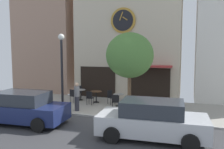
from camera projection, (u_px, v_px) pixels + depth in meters
name	position (u px, v px, depth m)	size (l,w,h in m)	color
ground_plane	(95.00, 119.00, 12.14)	(24.96, 10.69, 0.13)	#9E998E
clock_building	(128.00, 16.00, 17.89)	(7.94, 4.26, 11.83)	beige
neighbor_building_left	(53.00, 28.00, 21.12)	(5.32, 4.73, 11.03)	#9E7A66
street_lamp	(62.00, 72.00, 13.52)	(0.36, 0.36, 4.48)	black
street_tree	(130.00, 55.00, 12.46)	(2.57, 2.31, 4.49)	brown
cafe_table_center_left	(80.00, 92.00, 16.55)	(0.79, 0.79, 0.76)	black
cafe_table_near_curb	(96.00, 94.00, 15.81)	(0.77, 0.77, 0.77)	black
cafe_table_center	(119.00, 98.00, 14.78)	(0.69, 0.69, 0.77)	black
cafe_table_near_door	(145.00, 102.00, 13.65)	(0.68, 0.68, 0.77)	black
cafe_chair_left_end	(73.00, 95.00, 15.77)	(0.50, 0.50, 0.90)	black
cafe_chair_near_tree	(111.00, 96.00, 15.38)	(0.56, 0.56, 0.90)	black
cafe_chair_right_end	(90.00, 97.00, 15.06)	(0.41, 0.41, 0.90)	black
cafe_chair_facing_wall	(79.00, 91.00, 17.35)	(0.50, 0.50, 0.90)	black
cafe_chair_corner	(115.00, 101.00, 13.95)	(0.50, 0.50, 0.90)	black
pedestrian_grey	(77.00, 96.00, 13.57)	(0.43, 0.43, 1.67)	#2D2D38
parked_car_navy	(22.00, 108.00, 11.23)	(4.40, 2.22, 1.55)	navy
parked_car_silver	(152.00, 120.00, 9.28)	(4.39, 2.20, 1.55)	#B7BABF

